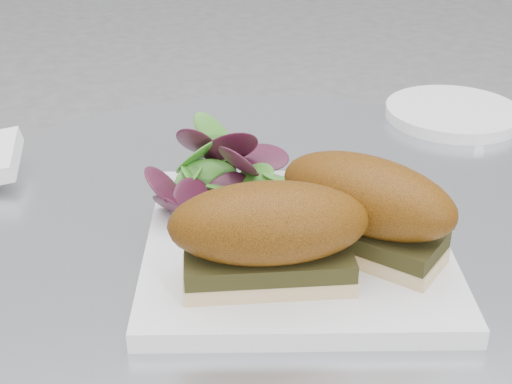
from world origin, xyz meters
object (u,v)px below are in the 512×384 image
saucer (453,113)px  sandwich_right (366,205)px  plate (296,245)px  sandwich_left (269,234)px

saucer → sandwich_right: bearing=-127.6°
plate → sandwich_right: sandwich_right is taller
sandwich_right → saucer: (0.21, 0.28, -0.05)m
plate → saucer: plate is taller
plate → sandwich_left: 0.08m
sandwich_left → sandwich_right: size_ratio=1.01×
sandwich_left → plate: bearing=64.1°
sandwich_left → saucer: sandwich_left is taller
plate → sandwich_left: (-0.04, -0.06, 0.05)m
sandwich_left → saucer: 0.43m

